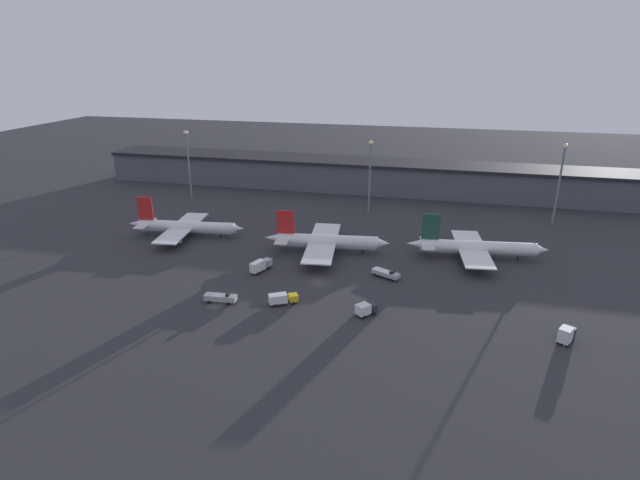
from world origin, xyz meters
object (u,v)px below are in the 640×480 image
service_vehicle_5 (221,298)px  airplane_0 (185,227)px  service_vehicle_0 (365,309)px  service_vehicle_4 (260,265)px  service_vehicle_2 (566,334)px  airplane_1 (326,241)px  airplane_2 (476,248)px  service_vehicle_3 (386,273)px  service_vehicle_1 (282,298)px

service_vehicle_5 → airplane_0: bearing=123.2°
service_vehicle_5 → service_vehicle_0: bearing=-0.5°
service_vehicle_4 → service_vehicle_0: bearing=-98.3°
service_vehicle_2 → service_vehicle_5: size_ratio=0.64×
airplane_1 → service_vehicle_0: 40.15m
airplane_2 → service_vehicle_4: airplane_2 is taller
service_vehicle_4 → service_vehicle_2: bearing=-84.0°
service_vehicle_3 → service_vehicle_5: 44.47m
airplane_0 → airplane_1: 48.51m
airplane_0 → service_vehicle_1: airplane_0 is taller
airplane_1 → service_vehicle_0: bearing=-70.7°
airplane_0 → service_vehicle_4: (34.01, -21.19, -1.30)m
service_vehicle_2 → service_vehicle_5: (-77.94, -0.48, -0.67)m
service_vehicle_4 → airplane_0: bearing=78.4°
airplane_2 → service_vehicle_2: 46.34m
service_vehicle_3 → service_vehicle_5: bearing=-121.7°
service_vehicle_3 → service_vehicle_4: service_vehicle_4 is taller
airplane_1 → service_vehicle_5: (-17.44, -38.10, -2.05)m
airplane_1 → service_vehicle_5: 41.95m
service_vehicle_2 → service_vehicle_0: bearing=118.4°
airplane_2 → service_vehicle_0: 49.37m
airplane_0 → service_vehicle_2: size_ratio=7.75×
service_vehicle_2 → airplane_0: bearing=100.3°
airplane_2 → service_vehicle_1: (-46.79, -41.12, -1.73)m
service_vehicle_3 → airplane_2: bearing=65.2°
service_vehicle_1 → service_vehicle_3: 31.06m
service_vehicle_1 → service_vehicle_2: (63.13, -2.22, 0.42)m
service_vehicle_3 → service_vehicle_2: bearing=-4.4°
airplane_2 → service_vehicle_1: airplane_2 is taller
airplane_1 → service_vehicle_2: (60.50, -37.61, -1.38)m
service_vehicle_0 → airplane_0: bearing=100.3°
airplane_0 → service_vehicle_0: airplane_0 is taller
service_vehicle_1 → service_vehicle_2: service_vehicle_2 is taller
airplane_0 → service_vehicle_5: airplane_0 is taller
airplane_1 → service_vehicle_2: bearing=-38.9°
airplane_2 → airplane_0: bearing=174.8°
service_vehicle_5 → airplane_2: bearing=31.4°
airplane_0 → service_vehicle_3: (68.46, -16.93, -1.93)m
service_vehicle_1 → service_vehicle_5: service_vehicle_5 is taller
service_vehicle_1 → service_vehicle_5: (-14.82, -2.70, -0.25)m
service_vehicle_1 → service_vehicle_0: bearing=-30.5°
service_vehicle_0 → service_vehicle_4: size_ratio=0.70×
airplane_2 → service_vehicle_0: bearing=-129.3°
service_vehicle_3 → service_vehicle_4: bearing=-147.2°
airplane_2 → service_vehicle_0: (-26.39, -41.69, -1.67)m
service_vehicle_5 → service_vehicle_2: bearing=-3.6°
airplane_2 → service_vehicle_3: 31.34m
service_vehicle_3 → service_vehicle_5: (-37.47, -23.94, 0.13)m
airplane_1 → airplane_2: (44.17, 5.73, -0.07)m
service_vehicle_1 → service_vehicle_3: (22.66, 21.24, -0.38)m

